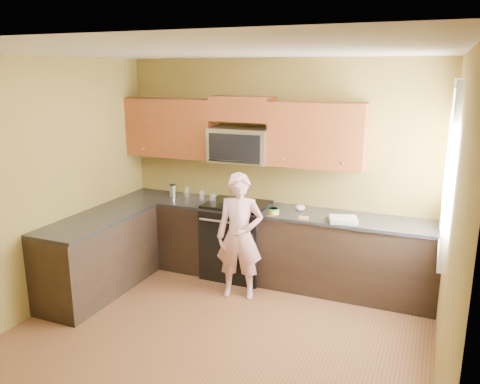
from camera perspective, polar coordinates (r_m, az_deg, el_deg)
The scene contains 27 objects.
floor at distance 4.81m, azimuth -3.97°, elevation -17.89°, with size 4.00×4.00×0.00m, color brown.
ceiling at distance 4.08m, azimuth -4.64°, elevation 16.24°, with size 4.00×4.00×0.00m, color white.
wall_back at distance 6.05m, azimuth 4.32°, elevation 2.70°, with size 4.00×4.00×0.00m, color olive.
wall_front at distance 2.75m, azimuth -24.00°, elevation -13.10°, with size 4.00×4.00×0.00m, color olive.
wall_left at distance 5.43m, azimuth -23.47°, elevation 0.22°, with size 4.00×4.00×0.00m, color olive.
wall_right at distance 3.82m, azimuth 23.68°, elevation -5.38°, with size 4.00×4.00×0.00m, color olive.
cabinet_back_run at distance 6.02m, azimuth 3.24°, elevation -6.34°, with size 4.00×0.60×0.88m, color black.
cabinet_left_run at distance 5.92m, azimuth -16.37°, elevation -7.32°, with size 0.60×1.60×0.88m, color black.
countertop_back at distance 5.87m, azimuth 3.27°, elevation -2.16°, with size 4.00×0.62×0.04m, color black.
countertop_left at distance 5.76m, azimuth -16.61°, elevation -3.07°, with size 0.62×1.60×0.04m, color black.
stove at distance 6.13m, azimuth -0.37°, elevation -5.61°, with size 0.76×0.65×0.95m, color black, non-canonical shape.
microwave at distance 5.98m, azimuth 0.08°, elevation 3.59°, with size 0.76×0.40×0.42m, color silver, non-canonical shape.
upper_cab_left at distance 6.45m, azimuth -7.97°, elevation 4.24°, with size 1.22×0.33×0.75m, color brown, non-canonical shape.
upper_cab_right at distance 5.72m, azimuth 8.95°, elevation 2.94°, with size 1.12×0.33×0.75m, color brown, non-canonical shape.
upper_cab_over_mw at distance 5.93m, azimuth 0.21°, elevation 9.84°, with size 0.76×0.33×0.30m, color brown.
window at distance 4.91m, azimuth 23.71°, elevation 2.41°, with size 0.06×1.06×1.66m, color white, non-canonical shape.
woman at distance 5.47m, azimuth -0.04°, elevation -5.26°, with size 0.53×0.35×1.45m, color #E57283.
frying_pan at distance 5.75m, azimuth -1.14°, elevation -1.98°, with size 0.24×0.42×0.06m, color black, non-canonical shape.
butter_tub at distance 5.65m, azimuth 4.03°, elevation -2.61°, with size 0.12×0.12×0.09m, color yellow, non-canonical shape.
toast_slice at distance 5.51m, azimuth 7.54°, elevation -3.07°, with size 0.11×0.11×0.01m, color #B27F47.
napkin_a at distance 5.72m, azimuth 0.78°, elevation -2.06°, with size 0.11×0.12×0.06m, color silver.
napkin_b at distance 5.82m, azimuth 7.15°, elevation -1.86°, with size 0.12×0.13×0.07m, color silver.
dish_towel at distance 5.47m, azimuth 12.15°, elevation -3.21°, with size 0.30×0.24×0.05m, color white.
travel_mug at distance 6.47m, azimuth -7.94°, elevation -0.53°, with size 0.08×0.08×0.17m, color silver, non-canonical shape.
glass_a at distance 6.46m, azimuth -6.32°, elevation 0.03°, with size 0.07×0.07×0.12m, color silver.
glass_b at distance 6.25m, azimuth -4.56°, elevation -0.39°, with size 0.07×0.07×0.12m, color silver.
glass_c at distance 6.11m, azimuth -3.22°, elevation -0.71°, with size 0.07×0.07×0.12m, color silver.
Camera 1 is at (1.86, -3.63, 2.55)m, focal length 36.03 mm.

